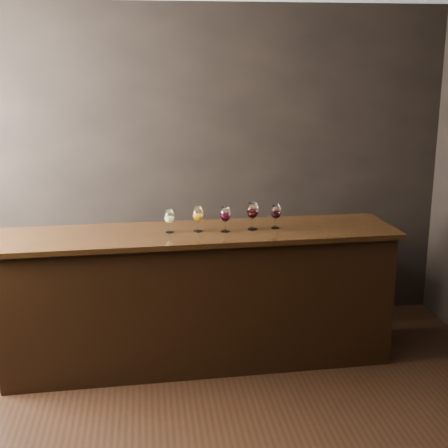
{
  "coord_description": "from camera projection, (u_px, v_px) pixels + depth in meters",
  "views": [
    {
      "loc": [
        -0.17,
        -3.19,
        2.3
      ],
      "look_at": [
        0.41,
        1.35,
        1.12
      ],
      "focal_mm": 50.0,
      "sensor_mm": 36.0,
      "label": 1
    }
  ],
  "objects": [
    {
      "name": "glass_white",
      "position": [
        169.0,
        217.0,
        4.65
      ],
      "size": [
        0.07,
        0.07,
        0.17
      ],
      "color": "white",
      "rests_on": "bar_top"
    },
    {
      "name": "back_bar_shelf",
      "position": [
        138.0,
        281.0,
        5.46
      ],
      "size": [
        2.48,
        0.4,
        0.89
      ],
      "primitive_type": "cube",
      "color": "black",
      "rests_on": "ground"
    },
    {
      "name": "bar_counter",
      "position": [
        199.0,
        300.0,
        4.85
      ],
      "size": [
        2.96,
        0.75,
        1.03
      ],
      "primitive_type": "cube",
      "rotation": [
        0.0,
        0.0,
        0.04
      ],
      "color": "black",
      "rests_on": "ground"
    },
    {
      "name": "room_shell",
      "position": [
        133.0,
        159.0,
        3.28
      ],
      "size": [
        5.02,
        4.52,
        2.81
      ],
      "color": "black",
      "rests_on": "ground"
    },
    {
      "name": "glass_red_b",
      "position": [
        253.0,
        211.0,
        4.73
      ],
      "size": [
        0.09,
        0.09,
        0.21
      ],
      "color": "white",
      "rests_on": "bar_top"
    },
    {
      "name": "bar_top",
      "position": [
        198.0,
        234.0,
        4.72
      ],
      "size": [
        3.06,
        0.82,
        0.04
      ],
      "primitive_type": "cube",
      "rotation": [
        0.0,
        0.0,
        0.04
      ],
      "color": "black",
      "rests_on": "bar_counter"
    },
    {
      "name": "glass_amber",
      "position": [
        198.0,
        215.0,
        4.67
      ],
      "size": [
        0.08,
        0.08,
        0.19
      ],
      "color": "white",
      "rests_on": "bar_top"
    },
    {
      "name": "glass_red_a",
      "position": [
        225.0,
        215.0,
        4.67
      ],
      "size": [
        0.08,
        0.08,
        0.19
      ],
      "color": "white",
      "rests_on": "bar_top"
    },
    {
      "name": "glass_red_c",
      "position": [
        276.0,
        212.0,
        4.77
      ],
      "size": [
        0.08,
        0.08,
        0.18
      ],
      "color": "white",
      "rests_on": "bar_top"
    }
  ]
}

